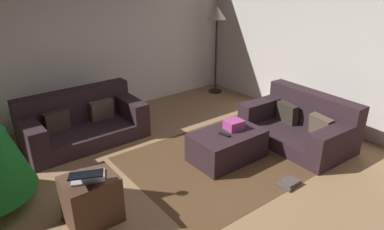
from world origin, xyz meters
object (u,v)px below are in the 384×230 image
(couch_left, at_px, (82,122))
(ottoman, at_px, (227,146))
(gift_box, at_px, (234,125))
(side_table, at_px, (91,199))
(book_stack, at_px, (289,183))
(laptop, at_px, (87,176))
(corner_lamp, at_px, (217,20))
(tv_remote, at_px, (225,135))
(couch_right, at_px, (301,125))

(couch_left, bearing_deg, ottoman, 126.41)
(ottoman, distance_m, gift_box, 0.30)
(ottoman, height_order, side_table, side_table)
(gift_box, bearing_deg, book_stack, -88.64)
(couch_left, bearing_deg, laptop, 70.84)
(side_table, relative_size, corner_lamp, 0.30)
(corner_lamp, bearing_deg, couch_left, -172.02)
(corner_lamp, bearing_deg, tv_remote, -128.70)
(side_table, bearing_deg, ottoman, 2.39)
(tv_remote, distance_m, laptop, 1.89)
(laptop, height_order, book_stack, laptop)
(side_table, distance_m, book_stack, 2.29)
(couch_left, relative_size, side_table, 3.36)
(laptop, relative_size, book_stack, 1.81)
(couch_right, relative_size, gift_box, 6.71)
(ottoman, bearing_deg, couch_right, -13.14)
(ottoman, distance_m, book_stack, 0.96)
(gift_box, bearing_deg, corner_lamp, 54.24)
(couch_left, xyz_separation_m, gift_box, (1.48, -1.74, 0.19))
(side_table, height_order, corner_lamp, corner_lamp)
(couch_left, bearing_deg, corner_lamp, -172.63)
(couch_right, bearing_deg, side_table, 88.48)
(ottoman, bearing_deg, tv_remote, -155.60)
(gift_box, xyz_separation_m, tv_remote, (-0.23, -0.07, -0.05))
(ottoman, relative_size, laptop, 1.98)
(ottoman, height_order, book_stack, ottoman)
(side_table, height_order, laptop, laptop)
(couch_right, relative_size, side_table, 3.01)
(gift_box, bearing_deg, tv_remote, -163.27)
(couch_right, relative_size, book_stack, 5.74)
(couch_left, xyz_separation_m, corner_lamp, (3.04, 0.43, 1.20))
(couch_left, relative_size, tv_remote, 10.91)
(gift_box, height_order, laptop, laptop)
(tv_remote, bearing_deg, side_table, 167.95)
(side_table, relative_size, book_stack, 1.91)
(ottoman, distance_m, corner_lamp, 3.06)
(couch_right, distance_m, tv_remote, 1.35)
(ottoman, distance_m, side_table, 1.95)
(couch_right, distance_m, ottoman, 1.27)
(couch_right, bearing_deg, gift_box, 76.03)
(couch_right, distance_m, laptop, 3.23)
(couch_left, bearing_deg, book_stack, 118.42)
(side_table, distance_m, laptop, 0.32)
(tv_remote, xyz_separation_m, laptop, (-1.88, -0.09, 0.16))
(laptop, bearing_deg, couch_left, 71.45)
(side_table, xyz_separation_m, book_stack, (2.12, -0.85, -0.23))
(ottoman, relative_size, book_stack, 3.59)
(gift_box, distance_m, side_table, 2.11)
(tv_remote, distance_m, corner_lamp, 3.06)
(gift_box, xyz_separation_m, book_stack, (0.02, -0.96, -0.43))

